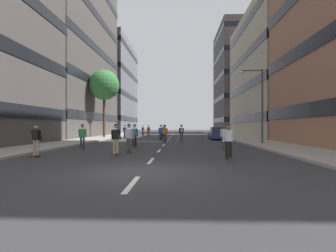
{
  "coord_description": "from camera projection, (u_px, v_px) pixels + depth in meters",
  "views": [
    {
      "loc": [
        1.34,
        -9.35,
        1.65
      ],
      "look_at": [
        0.0,
        21.61,
        1.63
      ],
      "focal_mm": 28.04,
      "sensor_mm": 36.0,
      "label": 1
    }
  ],
  "objects": [
    {
      "name": "skater_0",
      "position": [
        228.0,
        139.0,
        12.78
      ],
      "size": [
        0.55,
        0.92,
        1.78
      ],
      "color": "brown",
      "rests_on": "ground_plane"
    },
    {
      "name": "streetlamp_right",
      "position": [
        258.0,
        98.0,
        23.08
      ],
      "size": [
        2.13,
        0.3,
        6.5
      ],
      "color": "#3F3F44",
      "rests_on": "sidewalk_right"
    },
    {
      "name": "skater_7",
      "position": [
        125.0,
        131.0,
        33.93
      ],
      "size": [
        0.57,
        0.92,
        1.78
      ],
      "color": "brown",
      "rests_on": "ground_plane"
    },
    {
      "name": "ground_plane",
      "position": [
        169.0,
        138.0,
        34.78
      ],
      "size": [
        152.41,
        152.41,
        0.0
      ],
      "primitive_type": "plane",
      "color": "#333335"
    },
    {
      "name": "skater_11",
      "position": [
        164.0,
        130.0,
        38.73
      ],
      "size": [
        0.57,
        0.92,
        1.78
      ],
      "color": "brown",
      "rests_on": "ground_plane"
    },
    {
      "name": "skater_5",
      "position": [
        129.0,
        137.0,
        16.11
      ],
      "size": [
        0.56,
        0.92,
        1.78
      ],
      "color": "brown",
      "rests_on": "ground_plane"
    },
    {
      "name": "sidewalk_right",
      "position": [
        233.0,
        137.0,
        37.56
      ],
      "size": [
        3.79,
        69.86,
        0.14
      ],
      "primitive_type": "cube",
      "color": "#9E9991",
      "rests_on": "ground_plane"
    },
    {
      "name": "skater_13",
      "position": [
        82.0,
        135.0,
        18.17
      ],
      "size": [
        0.57,
        0.92,
        1.78
      ],
      "color": "brown",
      "rests_on": "ground_plane"
    },
    {
      "name": "building_right_mid",
      "position": [
        297.0,
        75.0,
        38.67
      ],
      "size": [
        15.8,
        20.88,
        18.23
      ],
      "color": "#B2A893",
      "rests_on": "ground_plane"
    },
    {
      "name": "skater_9",
      "position": [
        181.0,
        132.0,
        27.31
      ],
      "size": [
        0.57,
        0.92,
        1.78
      ],
      "color": "brown",
      "rests_on": "ground_plane"
    },
    {
      "name": "skater_4",
      "position": [
        36.0,
        138.0,
        13.86
      ],
      "size": [
        0.54,
        0.91,
        1.78
      ],
      "color": "brown",
      "rests_on": "ground_plane"
    },
    {
      "name": "building_left_mid",
      "position": [
        49.0,
        21.0,
        40.28
      ],
      "size": [
        15.8,
        23.49,
        35.25
      ],
      "color": "#4C4744",
      "rests_on": "ground_plane"
    },
    {
      "name": "sidewalk_left",
      "position": [
        109.0,
        137.0,
        38.34
      ],
      "size": [
        3.79,
        69.86,
        0.14
      ],
      "primitive_type": "cube",
      "color": "#9E9991",
      "rests_on": "ground_plane"
    },
    {
      "name": "skater_6",
      "position": [
        134.0,
        134.0,
        19.59
      ],
      "size": [
        0.53,
        0.9,
        1.78
      ],
      "color": "brown",
      "rests_on": "ground_plane"
    },
    {
      "name": "skater_12",
      "position": [
        161.0,
        132.0,
        28.39
      ],
      "size": [
        0.57,
        0.92,
        1.78
      ],
      "color": "brown",
      "rests_on": "ground_plane"
    },
    {
      "name": "skater_3",
      "position": [
        143.0,
        130.0,
        42.96
      ],
      "size": [
        0.57,
        0.92,
        1.78
      ],
      "color": "brown",
      "rests_on": "ground_plane"
    },
    {
      "name": "skater_10",
      "position": [
        116.0,
        138.0,
        14.78
      ],
      "size": [
        0.54,
        0.91,
        1.78
      ],
      "color": "brown",
      "rests_on": "ground_plane"
    },
    {
      "name": "building_right_far",
      "position": [
        250.0,
        80.0,
        64.43
      ],
      "size": [
        15.8,
        17.82,
        25.51
      ],
      "color": "#4C4744",
      "rests_on": "ground_plane"
    },
    {
      "name": "skater_2",
      "position": [
        165.0,
        133.0,
        26.02
      ],
      "size": [
        0.57,
        0.92,
        1.78
      ],
      "color": "brown",
      "rests_on": "ground_plane"
    },
    {
      "name": "skater_1",
      "position": [
        224.0,
        135.0,
        18.61
      ],
      "size": [
        0.55,
        0.92,
        1.78
      ],
      "color": "brown",
      "rests_on": "ground_plane"
    },
    {
      "name": "parked_car_near",
      "position": [
        217.0,
        134.0,
        31.49
      ],
      "size": [
        1.82,
        4.4,
        1.52
      ],
      "color": "navy",
      "rests_on": "ground_plane"
    },
    {
      "name": "street_tree_near",
      "position": [
        104.0,
        85.0,
        36.08
      ],
      "size": [
        4.14,
        4.14,
        9.23
      ],
      "color": "#4C3823",
      "rests_on": "sidewalk_left"
    },
    {
      "name": "lane_markings",
      "position": [
        169.0,
        138.0,
        34.88
      ],
      "size": [
        0.16,
        57.2,
        0.01
      ],
      "color": "silver",
      "rests_on": "ground_plane"
    },
    {
      "name": "skater_8",
      "position": [
        148.0,
        130.0,
        41.85
      ],
      "size": [
        0.53,
        0.9,
        1.78
      ],
      "color": "brown",
      "rests_on": "ground_plane"
    },
    {
      "name": "building_left_far",
      "position": [
        100.0,
        88.0,
        66.05
      ],
      "size": [
        15.8,
        21.92,
        22.41
      ],
      "color": "slate",
      "rests_on": "ground_plane"
    }
  ]
}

